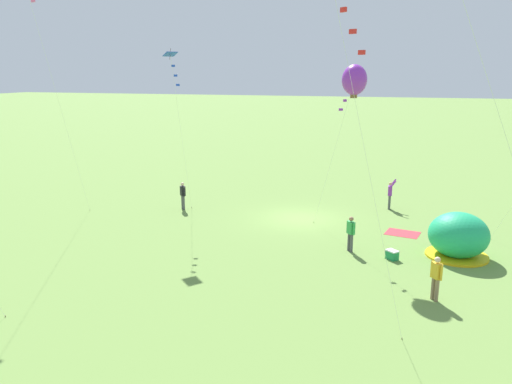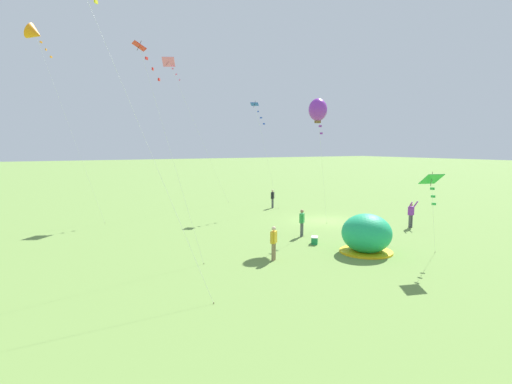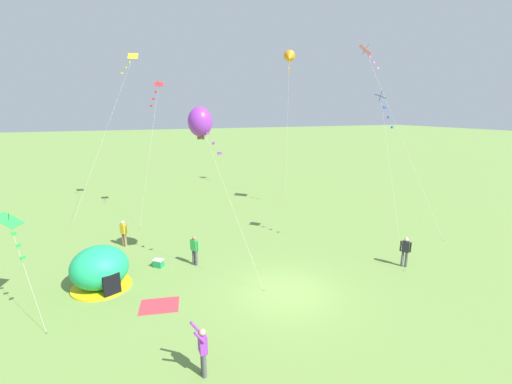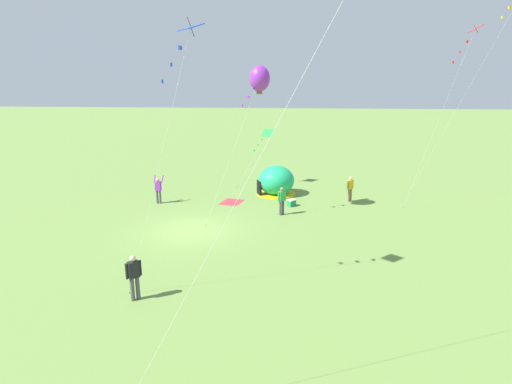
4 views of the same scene
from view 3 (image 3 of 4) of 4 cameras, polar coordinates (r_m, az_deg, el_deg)
ground_plane at (r=17.16m, az=5.02°, el=-16.37°), size 300.00×300.00×0.00m
popup_tent at (r=18.74m, az=-24.58°, el=-11.50°), size 2.81×2.81×2.10m
picnic_blanket at (r=16.69m, az=-15.80°, el=-17.76°), size 1.92×1.60×0.01m
cooler_box at (r=20.21m, az=-15.96°, el=-11.33°), size 0.64×0.63×0.44m
person_watching_sky at (r=20.92m, az=23.61°, el=-8.89°), size 0.44×0.45×1.72m
person_center_field at (r=23.49m, az=-21.19°, el=-6.25°), size 0.43×0.48×1.72m
person_arms_raised at (r=12.30m, az=-8.90°, el=-24.42°), size 0.47×0.68×1.89m
person_strolling at (r=19.70m, az=-10.21°, el=-9.31°), size 0.43×0.48×1.72m
kite_pink at (r=28.09m, az=18.12°, el=20.94°), size 2.88×7.26×13.19m
kite_yellow at (r=30.67m, az=-20.29°, el=19.56°), size 5.97×3.91×13.00m
kite_blue at (r=20.52m, az=20.44°, el=13.28°), size 0.90×3.14×9.58m
kite_red at (r=27.76m, az=-16.20°, el=15.74°), size 2.63×2.52×10.69m
kite_purple at (r=16.95m, az=-9.29°, el=11.45°), size 2.81×3.35×8.70m
kite_green at (r=17.22m, az=-35.74°, el=-4.56°), size 1.71×2.78×4.48m
kite_orange at (r=36.06m, az=5.57°, el=21.43°), size 2.83×4.63×14.26m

